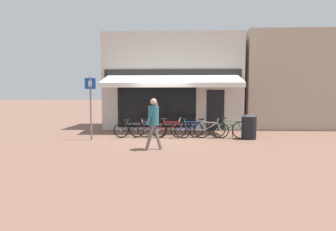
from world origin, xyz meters
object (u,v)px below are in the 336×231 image
object	(u,v)px
parking_sign	(91,102)
bicycle_red	(170,129)
pedestrian_adult	(154,118)
bicycle_purple	(148,129)
bicycle_blue	(190,129)
bicycle_silver	(208,129)
litter_bin	(249,126)
bicycle_green	(229,129)
bicycle_black	(133,130)

from	to	relation	value
parking_sign	bicycle_red	bearing A→B (deg)	10.03
pedestrian_adult	bicycle_purple	bearing A→B (deg)	102.30
parking_sign	bicycle_purple	bearing A→B (deg)	16.07
bicycle_purple	bicycle_red	world-z (taller)	bicycle_red
bicycle_blue	bicycle_silver	distance (m)	0.75
bicycle_red	litter_bin	xyz separation A→B (m)	(3.31, -0.10, 0.16)
bicycle_silver	pedestrian_adult	distance (m)	3.33
bicycle_purple	pedestrian_adult	world-z (taller)	pedestrian_adult
bicycle_blue	pedestrian_adult	world-z (taller)	pedestrian_adult
bicycle_purple	litter_bin	size ratio (longest dim) A/B	1.56
bicycle_purple	bicycle_blue	bearing A→B (deg)	10.03
bicycle_red	bicycle_blue	xyz separation A→B (m)	(0.86, 0.14, -0.01)
bicycle_green	bicycle_black	bearing A→B (deg)	-159.95
bicycle_blue	bicycle_purple	bearing A→B (deg)	-172.26
bicycle_blue	bicycle_silver	world-z (taller)	bicycle_blue
bicycle_purple	pedestrian_adult	xyz separation A→B (m)	(0.48, -2.48, 0.70)
bicycle_blue	litter_bin	distance (m)	2.47
litter_bin	parking_sign	distance (m)	6.62
bicycle_green	bicycle_silver	bearing A→B (deg)	-160.72
bicycle_green	pedestrian_adult	world-z (taller)	pedestrian_adult
bicycle_silver	bicycle_purple	bearing A→B (deg)	-167.77
bicycle_blue	litter_bin	xyz separation A→B (m)	(2.45, -0.24, 0.16)
bicycle_green	litter_bin	world-z (taller)	litter_bin
bicycle_red	bicycle_blue	distance (m)	0.87
bicycle_black	bicycle_silver	distance (m)	3.22
bicycle_purple	parking_sign	size ratio (longest dim) A/B	0.65
bicycle_purple	litter_bin	world-z (taller)	litter_bin
bicycle_purple	bicycle_red	bearing A→B (deg)	3.32
bicycle_silver	bicycle_black	bearing A→B (deg)	-166.69
bicycle_green	bicycle_blue	bearing A→B (deg)	-162.51
bicycle_silver	bicycle_green	distance (m)	0.90
bicycle_red	bicycle_silver	distance (m)	1.61
pedestrian_adult	bicycle_red	bearing A→B (deg)	80.04
bicycle_purple	bicycle_silver	bearing A→B (deg)	8.45
bicycle_black	litter_bin	size ratio (longest dim) A/B	1.55
litter_bin	parking_sign	xyz separation A→B (m)	(-6.52, -0.47, 1.04)
pedestrian_adult	litter_bin	world-z (taller)	pedestrian_adult
bicycle_black	bicycle_red	size ratio (longest dim) A/B	0.93
pedestrian_adult	parking_sign	size ratio (longest dim) A/B	0.68
bicycle_red	bicycle_green	world-z (taller)	same
bicycle_green	pedestrian_adult	size ratio (longest dim) A/B	0.95
bicycle_silver	pedestrian_adult	bearing A→B (deg)	-118.02
bicycle_purple	pedestrian_adult	bearing A→B (deg)	-70.86
bicycle_silver	bicycle_green	world-z (taller)	bicycle_green
bicycle_silver	parking_sign	bearing A→B (deg)	-160.22
bicycle_black	bicycle_green	world-z (taller)	bicycle_green
bicycle_black	bicycle_silver	xyz separation A→B (m)	(3.22, 0.08, 0.02)
bicycle_black	bicycle_blue	distance (m)	2.46
bicycle_red	litter_bin	distance (m)	3.31
bicycle_green	parking_sign	world-z (taller)	parking_sign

